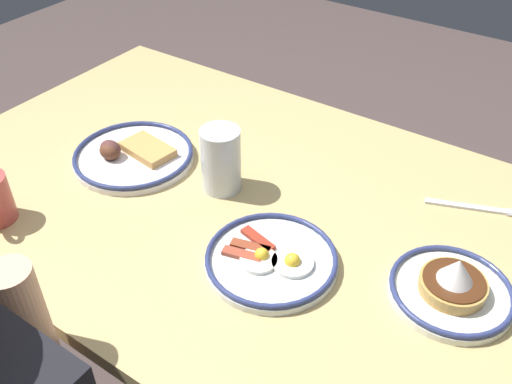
{
  "coord_description": "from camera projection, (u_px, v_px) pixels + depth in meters",
  "views": [
    {
      "loc": [
        -0.52,
        0.75,
        1.49
      ],
      "look_at": [
        -0.01,
        -0.0,
        0.77
      ],
      "focal_mm": 39.82,
      "sensor_mm": 36.0,
      "label": 1
    }
  ],
  "objects": [
    {
      "name": "drinking_glass",
      "position": [
        221.0,
        163.0,
        1.18
      ],
      "size": [
        0.08,
        0.08,
        0.14
      ],
      "color": "silver",
      "rests_on": "dining_table"
    },
    {
      "name": "dining_table",
      "position": [
        251.0,
        236.0,
        1.24
      ],
      "size": [
        1.47,
        0.89,
        0.74
      ],
      "color": "tan",
      "rests_on": "ground_plane"
    },
    {
      "name": "plate_far_companion",
      "position": [
        271.0,
        259.0,
        1.03
      ],
      "size": [
        0.24,
        0.24,
        0.04
      ],
      "color": "white",
      "rests_on": "dining_table"
    },
    {
      "name": "fork_near",
      "position": [
        474.0,
        208.0,
        1.16
      ],
      "size": [
        0.19,
        0.09,
        0.01
      ],
      "color": "silver",
      "rests_on": "dining_table"
    },
    {
      "name": "plate_center_pancakes",
      "position": [
        452.0,
        288.0,
        0.96
      ],
      "size": [
        0.21,
        0.21,
        0.09
      ],
      "color": "white",
      "rests_on": "dining_table"
    },
    {
      "name": "plate_near_main",
      "position": [
        133.0,
        155.0,
        1.29
      ],
      "size": [
        0.27,
        0.27,
        0.05
      ],
      "color": "white",
      "rests_on": "dining_table"
    }
  ]
}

